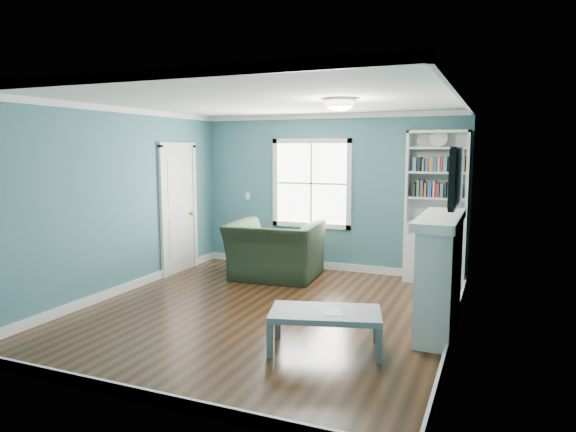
% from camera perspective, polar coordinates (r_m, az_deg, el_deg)
% --- Properties ---
extents(floor, '(5.00, 5.00, 0.00)m').
position_cam_1_polar(floor, '(6.55, -2.50, -10.58)').
color(floor, black).
rests_on(floor, ground).
extents(room_walls, '(5.00, 5.00, 5.00)m').
position_cam_1_polar(room_walls, '(6.24, -2.58, 3.36)').
color(room_walls, '#3E747B').
rests_on(room_walls, ground).
extents(trim, '(4.50, 5.00, 2.60)m').
position_cam_1_polar(trim, '(6.28, -2.56, 0.22)').
color(trim, white).
rests_on(trim, ground).
extents(window, '(1.40, 0.06, 1.50)m').
position_cam_1_polar(window, '(8.66, 2.62, 3.63)').
color(window, white).
rests_on(window, room_walls).
extents(bookshelf, '(0.90, 0.35, 2.31)m').
position_cam_1_polar(bookshelf, '(8.06, 16.10, -0.70)').
color(bookshelf, silver).
rests_on(bookshelf, ground).
extents(fireplace, '(0.44, 1.58, 1.30)m').
position_cam_1_polar(fireplace, '(6.03, 16.65, -6.20)').
color(fireplace, black).
rests_on(fireplace, ground).
extents(tv, '(0.06, 1.10, 0.65)m').
position_cam_1_polar(tv, '(5.86, 18.22, 4.14)').
color(tv, black).
rests_on(tv, fireplace).
extents(door, '(0.12, 0.98, 2.17)m').
position_cam_1_polar(door, '(8.61, -12.04, 0.93)').
color(door, silver).
rests_on(door, ground).
extents(ceiling_fixture, '(0.38, 0.38, 0.15)m').
position_cam_1_polar(ceiling_fixture, '(6.02, 5.75, 12.40)').
color(ceiling_fixture, white).
rests_on(ceiling_fixture, room_walls).
extents(light_switch, '(0.08, 0.01, 0.12)m').
position_cam_1_polar(light_switch, '(9.16, -4.47, 2.26)').
color(light_switch, white).
rests_on(light_switch, room_walls).
extents(recliner, '(1.43, 1.00, 1.19)m').
position_cam_1_polar(recliner, '(8.05, -1.45, -2.77)').
color(recliner, black).
rests_on(recliner, ground).
extents(coffee_table, '(1.23, 0.88, 0.40)m').
position_cam_1_polar(coffee_table, '(5.30, 4.17, -11.01)').
color(coffee_table, '#545F65').
rests_on(coffee_table, ground).
extents(paper_sheet, '(0.30, 0.33, 0.00)m').
position_cam_1_polar(paper_sheet, '(5.25, 4.87, -10.56)').
color(paper_sheet, white).
rests_on(paper_sheet, coffee_table).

